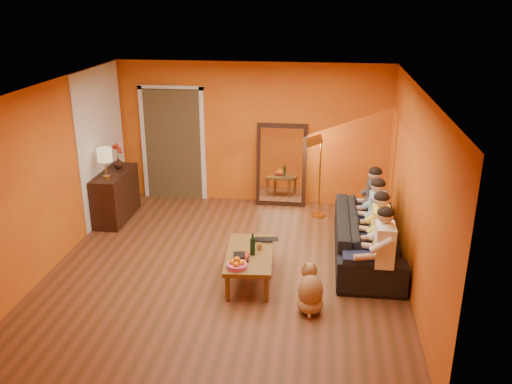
# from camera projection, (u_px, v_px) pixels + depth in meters

# --- Properties ---
(room_shell) EXTENTS (5.00, 5.50, 2.60)m
(room_shell) POSITION_uv_depth(u_px,v_px,m) (231.00, 174.00, 7.73)
(room_shell) COLOR brown
(room_shell) RESTS_ON ground
(white_accent) EXTENTS (0.02, 1.90, 2.58)m
(white_accent) POSITION_uv_depth(u_px,v_px,m) (102.00, 143.00, 9.30)
(white_accent) COLOR white
(white_accent) RESTS_ON wall_left
(doorway_recess) EXTENTS (1.06, 0.30, 2.10)m
(doorway_recess) POSITION_uv_depth(u_px,v_px,m) (175.00, 143.00, 10.28)
(doorway_recess) COLOR #3F2D19
(doorway_recess) RESTS_ON floor
(door_jamb_left) EXTENTS (0.08, 0.06, 2.20)m
(door_jamb_left) POSITION_uv_depth(u_px,v_px,m) (144.00, 144.00, 10.23)
(door_jamb_left) COLOR white
(door_jamb_left) RESTS_ON wall_back
(door_jamb_right) EXTENTS (0.08, 0.06, 2.20)m
(door_jamb_right) POSITION_uv_depth(u_px,v_px,m) (203.00, 146.00, 10.10)
(door_jamb_right) COLOR white
(door_jamb_right) RESTS_ON wall_back
(door_header) EXTENTS (1.22, 0.06, 0.08)m
(door_header) POSITION_uv_depth(u_px,v_px,m) (170.00, 87.00, 9.79)
(door_header) COLOR white
(door_header) RESTS_ON wall_back
(mirror_frame) EXTENTS (0.92, 0.27, 1.51)m
(mirror_frame) POSITION_uv_depth(u_px,v_px,m) (281.00, 165.00, 9.95)
(mirror_frame) COLOR black
(mirror_frame) RESTS_ON floor
(mirror_glass) EXTENTS (0.78, 0.21, 1.35)m
(mirror_glass) POSITION_uv_depth(u_px,v_px,m) (281.00, 165.00, 9.91)
(mirror_glass) COLOR white
(mirror_glass) RESTS_ON mirror_frame
(sideboard) EXTENTS (0.44, 1.18, 0.85)m
(sideboard) POSITION_uv_depth(u_px,v_px,m) (116.00, 196.00, 9.39)
(sideboard) COLOR black
(sideboard) RESTS_ON floor
(table_lamp) EXTENTS (0.24, 0.24, 0.51)m
(table_lamp) POSITION_uv_depth(u_px,v_px,m) (105.00, 163.00, 8.88)
(table_lamp) COLOR beige
(table_lamp) RESTS_ON sideboard
(sofa) EXTENTS (2.35, 0.92, 0.69)m
(sofa) POSITION_uv_depth(u_px,v_px,m) (367.00, 237.00, 8.00)
(sofa) COLOR black
(sofa) RESTS_ON floor
(coffee_table) EXTENTS (0.71, 1.26, 0.42)m
(coffee_table) POSITION_uv_depth(u_px,v_px,m) (250.00, 266.00, 7.43)
(coffee_table) COLOR brown
(coffee_table) RESTS_ON floor
(floor_lamp) EXTENTS (0.31, 0.25, 1.44)m
(floor_lamp) POSITION_uv_depth(u_px,v_px,m) (320.00, 178.00, 9.38)
(floor_lamp) COLOR gold
(floor_lamp) RESTS_ON floor
(dog) EXTENTS (0.42, 0.57, 0.61)m
(dog) POSITION_uv_depth(u_px,v_px,m) (311.00, 288.00, 6.71)
(dog) COLOR olive
(dog) RESTS_ON floor
(person_far_left) EXTENTS (0.70, 0.44, 1.22)m
(person_far_left) POSITION_uv_depth(u_px,v_px,m) (384.00, 251.00, 6.97)
(person_far_left) COLOR silver
(person_far_left) RESTS_ON sofa
(person_mid_left) EXTENTS (0.70, 0.44, 1.22)m
(person_mid_left) POSITION_uv_depth(u_px,v_px,m) (380.00, 234.00, 7.48)
(person_mid_left) COLOR #F6E252
(person_mid_left) RESTS_ON sofa
(person_mid_right) EXTENTS (0.70, 0.44, 1.22)m
(person_mid_right) POSITION_uv_depth(u_px,v_px,m) (377.00, 218.00, 7.99)
(person_mid_right) COLOR #82ACC9
(person_mid_right) RESTS_ON sofa
(person_far_right) EXTENTS (0.70, 0.44, 1.22)m
(person_far_right) POSITION_uv_depth(u_px,v_px,m) (374.00, 204.00, 8.50)
(person_far_right) COLOR #35353A
(person_far_right) RESTS_ON sofa
(fruit_bowl) EXTENTS (0.26, 0.26, 0.16)m
(fruit_bowl) POSITION_uv_depth(u_px,v_px,m) (237.00, 262.00, 6.92)
(fruit_bowl) COLOR #CE488C
(fruit_bowl) RESTS_ON coffee_table
(wine_bottle) EXTENTS (0.07, 0.07, 0.31)m
(wine_bottle) POSITION_uv_depth(u_px,v_px,m) (253.00, 244.00, 7.25)
(wine_bottle) COLOR black
(wine_bottle) RESTS_ON coffee_table
(tumbler) EXTENTS (0.09, 0.09, 0.09)m
(tumbler) POSITION_uv_depth(u_px,v_px,m) (259.00, 246.00, 7.44)
(tumbler) COLOR #B27F3F
(tumbler) RESTS_ON coffee_table
(laptop) EXTENTS (0.39, 0.27, 0.03)m
(laptop) POSITION_uv_depth(u_px,v_px,m) (266.00, 241.00, 7.65)
(laptop) COLOR black
(laptop) RESTS_ON coffee_table
(book_lower) EXTENTS (0.24, 0.29, 0.02)m
(book_lower) POSITION_uv_depth(u_px,v_px,m) (234.00, 258.00, 7.18)
(book_lower) COLOR black
(book_lower) RESTS_ON coffee_table
(book_mid) EXTENTS (0.20, 0.26, 0.02)m
(book_mid) POSITION_uv_depth(u_px,v_px,m) (235.00, 256.00, 7.18)
(book_mid) COLOR red
(book_mid) RESTS_ON book_lower
(book_upper) EXTENTS (0.19, 0.23, 0.02)m
(book_upper) POSITION_uv_depth(u_px,v_px,m) (234.00, 256.00, 7.16)
(book_upper) COLOR black
(book_upper) RESTS_ON book_mid
(vase) EXTENTS (0.18, 0.18, 0.19)m
(vase) POSITION_uv_depth(u_px,v_px,m) (118.00, 163.00, 9.44)
(vase) COLOR black
(vase) RESTS_ON sideboard
(flowers) EXTENTS (0.17, 0.17, 0.45)m
(flowers) POSITION_uv_depth(u_px,v_px,m) (117.00, 149.00, 9.36)
(flowers) COLOR red
(flowers) RESTS_ON vase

